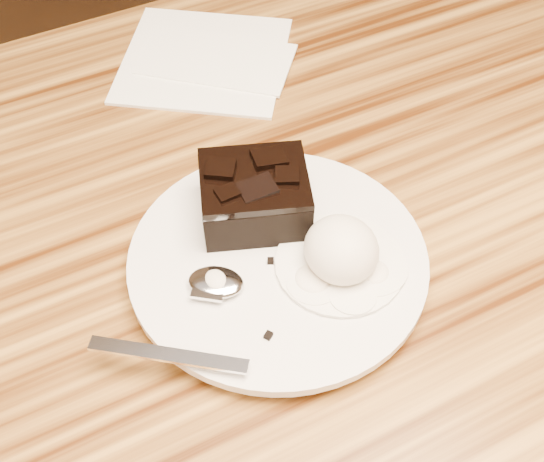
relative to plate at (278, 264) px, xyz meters
name	(u,v)px	position (x,y,z in m)	size (l,w,h in m)	color
plate	(278,264)	(0.00, 0.00, 0.00)	(0.24, 0.24, 0.02)	silver
brownie	(255,199)	(0.00, 0.05, 0.03)	(0.08, 0.07, 0.04)	black
ice_cream_scoop	(341,250)	(0.04, -0.03, 0.03)	(0.06, 0.06, 0.05)	white
melt_puddle	(340,264)	(0.04, -0.03, 0.01)	(0.10, 0.10, 0.00)	white
spoon	(216,284)	(-0.06, 0.00, 0.01)	(0.03, 0.17, 0.01)	silver
napkin	(204,58)	(0.06, 0.28, -0.01)	(0.17, 0.17, 0.01)	white
crumb_a	(268,336)	(-0.04, -0.06, 0.01)	(0.01, 0.01, 0.00)	black
crumb_b	(354,276)	(0.04, -0.04, 0.01)	(0.01, 0.01, 0.00)	black
crumb_c	(370,283)	(0.05, -0.06, 0.01)	(0.01, 0.00, 0.00)	black
crumb_d	(271,261)	(-0.01, 0.00, 0.01)	(0.01, 0.01, 0.00)	black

